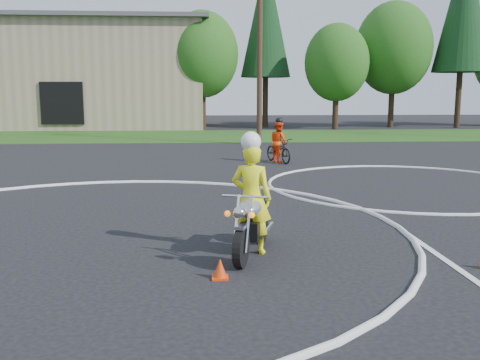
{
  "coord_description": "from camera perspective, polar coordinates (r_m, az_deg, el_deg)",
  "views": [
    {
      "loc": [
        2.14,
        -7.16,
        2.66
      ],
      "look_at": [
        2.77,
        2.48,
        1.1
      ],
      "focal_mm": 40.0,
      "sensor_mm": 36.0,
      "label": 1
    }
  ],
  "objects": [
    {
      "name": "rider_primary_grp",
      "position": [
        8.93,
        1.23,
        -1.6
      ],
      "size": [
        0.78,
        0.64,
        2.06
      ],
      "rotation": [
        0.0,
        0.0,
        -0.32
      ],
      "color": "#F7F71A",
      "rests_on": "ground"
    },
    {
      "name": "traffic_cones",
      "position": [
        10.64,
        15.8,
        -4.9
      ],
      "size": [
        17.36,
        11.83,
        0.3
      ],
      "color": "red",
      "rests_on": "ground"
    },
    {
      "name": "treeline",
      "position": [
        43.81,
        13.47,
        14.13
      ],
      "size": [
        38.2,
        8.1,
        14.52
      ],
      "color": "#382619",
      "rests_on": "ground"
    },
    {
      "name": "utility_poles",
      "position": [
        28.41,
        2.12,
        14.3
      ],
      "size": [
        41.6,
        1.12,
        10.0
      ],
      "color": "#473321",
      "rests_on": "ground"
    },
    {
      "name": "primary_motorcycle",
      "position": [
        8.89,
        1.24,
        -4.64
      ],
      "size": [
        0.98,
        2.04,
        1.11
      ],
      "rotation": [
        0.0,
        0.0,
        -0.32
      ],
      "color": "black",
      "rests_on": "ground"
    },
    {
      "name": "course_markings",
      "position": [
        11.81,
        -3.51,
        -3.82
      ],
      "size": [
        19.05,
        19.05,
        0.12
      ],
      "color": "silver",
      "rests_on": "ground"
    },
    {
      "name": "grass_strip",
      "position": [
        34.33,
        -7.33,
        4.69
      ],
      "size": [
        120.0,
        10.0,
        0.02
      ],
      "primitive_type": "cube",
      "color": "#1E4714",
      "rests_on": "ground"
    },
    {
      "name": "rider_second_grp",
      "position": [
        20.98,
        4.15,
        3.58
      ],
      "size": [
        1.26,
        1.93,
        1.76
      ],
      "rotation": [
        0.0,
        0.0,
        0.37
      ],
      "color": "black",
      "rests_on": "ground"
    },
    {
      "name": "ground",
      "position": [
        7.93,
        -19.54,
        -10.98
      ],
      "size": [
        120.0,
        120.0,
        0.0
      ],
      "primitive_type": "plane",
      "color": "black",
      "rests_on": "ground"
    }
  ]
}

